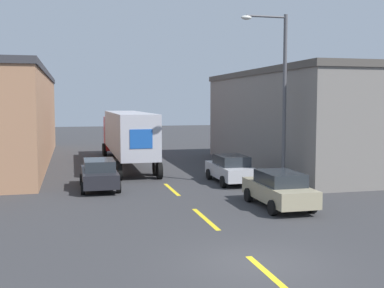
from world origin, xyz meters
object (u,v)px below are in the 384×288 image
object	(u,v)px
semi_truck	(126,133)
parked_car_left_far	(99,174)
street_lamp	(280,90)
parked_car_right_near	(279,189)
parked_car_right_mid	(231,169)

from	to	relation	value
semi_truck	parked_car_left_far	world-z (taller)	semi_truck
semi_truck	street_lamp	size ratio (longest dim) A/B	1.77
parked_car_right_near	street_lamp	distance (m)	6.32
semi_truck	parked_car_left_far	size ratio (longest dim) A/B	3.60
parked_car_left_far	street_lamp	world-z (taller)	street_lamp
semi_truck	parked_car_right_near	size ratio (longest dim) A/B	3.60
semi_truck	parked_car_right_near	xyz separation A→B (m)	(4.93, -16.22, -1.54)
street_lamp	parked_car_right_mid	bearing A→B (deg)	125.63
parked_car_right_mid	parked_car_right_near	world-z (taller)	same
parked_car_right_mid	parked_car_right_near	xyz separation A→B (m)	(0.00, -6.66, 0.00)
parked_car_left_far	parked_car_right_mid	world-z (taller)	same
parked_car_left_far	parked_car_right_mid	size ratio (longest dim) A/B	1.00
parked_car_right_mid	parked_car_right_near	bearing A→B (deg)	-90.00
semi_truck	street_lamp	bearing A→B (deg)	-60.71
parked_car_right_mid	semi_truck	bearing A→B (deg)	117.30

